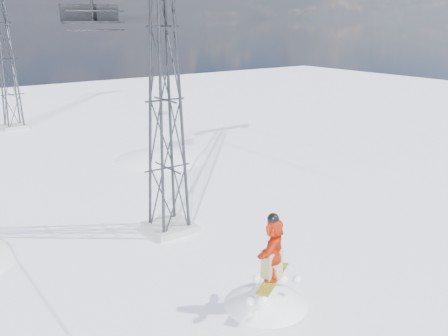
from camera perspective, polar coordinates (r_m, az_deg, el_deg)
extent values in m
plane|color=white|center=(15.09, 6.99, -17.85)|extent=(120.00, 120.00, 0.00)
sphere|color=white|center=(35.58, -6.53, -13.85)|extent=(20.00, 20.00, 20.00)
cube|color=#999999|center=(21.14, -6.25, -6.74)|extent=(1.80, 1.80, 0.30)
cube|color=#999999|center=(43.82, -22.79, 4.37)|extent=(1.80, 1.80, 0.30)
cube|color=gold|center=(15.44, 5.61, -12.41)|extent=(1.90, 1.33, 0.13)
imported|color=red|center=(14.99, 5.71, -9.14)|extent=(1.79, 1.46, 1.91)
cube|color=#96895D|center=(15.22, 5.65, -10.89)|extent=(0.67, 0.64, 0.88)
sphere|color=black|center=(14.61, 5.82, -5.83)|extent=(0.36, 0.36, 0.36)
cube|color=black|center=(19.59, -14.74, 15.80)|extent=(2.23, 0.50, 0.09)
cube|color=black|center=(19.82, -15.08, 16.75)|extent=(2.23, 0.07, 0.61)
cylinder|color=black|center=(19.33, -14.36, 15.00)|extent=(2.23, 0.07, 0.07)
cylinder|color=black|center=(19.28, -14.44, 16.98)|extent=(2.23, 0.06, 0.06)
cube|color=black|center=(31.26, -14.60, 16.44)|extent=(1.99, 0.45, 0.08)
cube|color=black|center=(31.47, -14.80, 16.97)|extent=(1.99, 0.06, 0.55)
cylinder|color=black|center=(31.03, -14.39, 16.00)|extent=(1.99, 0.06, 0.06)
cylinder|color=black|center=(30.99, -14.44, 17.10)|extent=(1.99, 0.05, 0.05)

